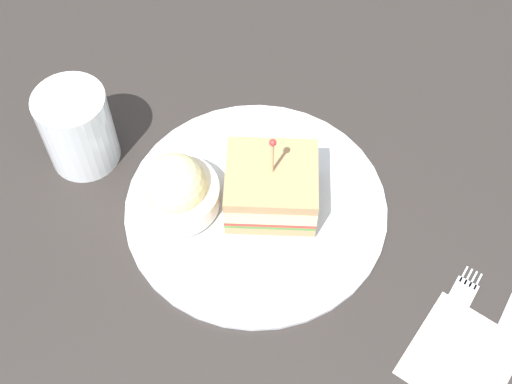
# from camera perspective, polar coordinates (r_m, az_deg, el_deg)

# --- Properties ---
(ground_plane) EXTENTS (0.95, 0.95, 0.02)m
(ground_plane) POSITION_cam_1_polar(r_m,az_deg,el_deg) (0.72, -0.00, -1.74)
(ground_plane) COLOR #2D2826
(plate) EXTENTS (0.27, 0.27, 0.01)m
(plate) POSITION_cam_1_polar(r_m,az_deg,el_deg) (0.71, -0.00, -1.11)
(plate) COLOR white
(plate) RESTS_ON ground_plane
(sandwich_half_center) EXTENTS (0.10, 0.11, 0.10)m
(sandwich_half_center) POSITION_cam_1_polar(r_m,az_deg,el_deg) (0.69, 1.22, 0.79)
(sandwich_half_center) COLOR tan
(sandwich_half_center) RESTS_ON plate
(coleslaw_bowl) EXTENTS (0.09, 0.09, 0.06)m
(coleslaw_bowl) POSITION_cam_1_polar(r_m,az_deg,el_deg) (0.69, -6.77, 0.26)
(coleslaw_bowl) COLOR silver
(coleslaw_bowl) RESTS_ON plate
(drink_glass) EXTENTS (0.08, 0.08, 0.09)m
(drink_glass) POSITION_cam_1_polar(r_m,az_deg,el_deg) (0.74, -14.66, 4.98)
(drink_glass) COLOR #B74C33
(drink_glass) RESTS_ON ground_plane
(napkin) EXTENTS (0.13, 0.13, 0.00)m
(napkin) POSITION_cam_1_polar(r_m,az_deg,el_deg) (0.67, 16.82, -13.13)
(napkin) COLOR beige
(napkin) RESTS_ON ground_plane
(fork) EXTENTS (0.10, 0.10, 0.00)m
(fork) POSITION_cam_1_polar(r_m,az_deg,el_deg) (0.68, 16.29, -9.39)
(fork) COLOR silver
(fork) RESTS_ON ground_plane
(knife) EXTENTS (0.10, 0.09, 0.00)m
(knife) POSITION_cam_1_polar(r_m,az_deg,el_deg) (0.68, 19.76, -11.69)
(knife) COLOR silver
(knife) RESTS_ON ground_plane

